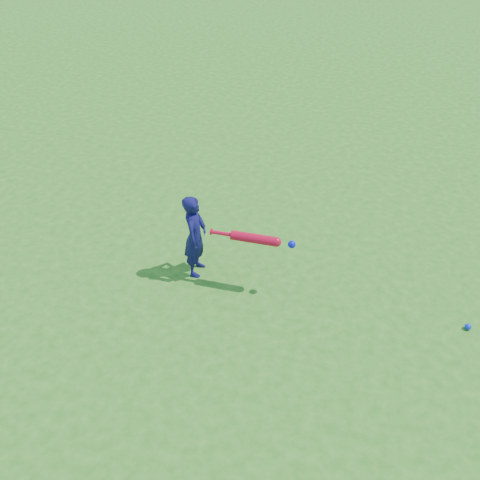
# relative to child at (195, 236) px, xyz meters

# --- Properties ---
(ground) EXTENTS (80.00, 80.00, 0.00)m
(ground) POSITION_rel_child_xyz_m (0.10, 0.51, -0.49)
(ground) COLOR #2B761C
(ground) RESTS_ON ground
(child) EXTENTS (0.27, 0.38, 0.99)m
(child) POSITION_rel_child_xyz_m (0.00, 0.00, 0.00)
(child) COLOR #12104D
(child) RESTS_ON ground
(ground_ball_blue) EXTENTS (0.07, 0.07, 0.07)m
(ground_ball_blue) POSITION_rel_child_xyz_m (2.90, -0.06, -0.46)
(ground_ball_blue) COLOR #0D2DED
(ground_ball_blue) RESTS_ON ground
(bat_swing) EXTENTS (0.90, 0.12, 0.10)m
(bat_swing) POSITION_rel_child_xyz_m (0.70, -0.03, 0.14)
(bat_swing) COLOR red
(bat_swing) RESTS_ON ground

